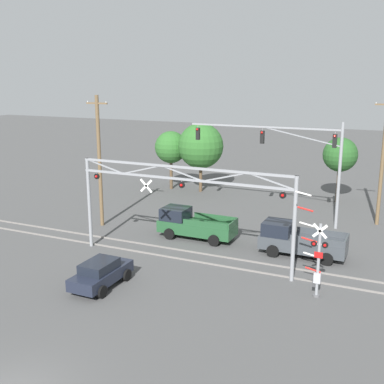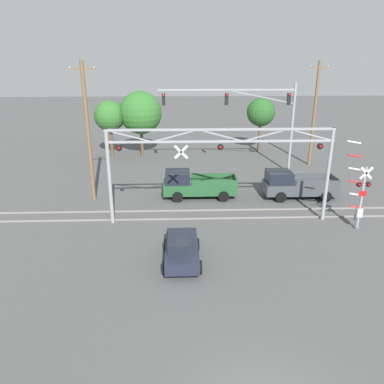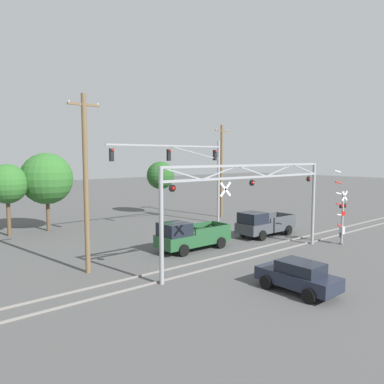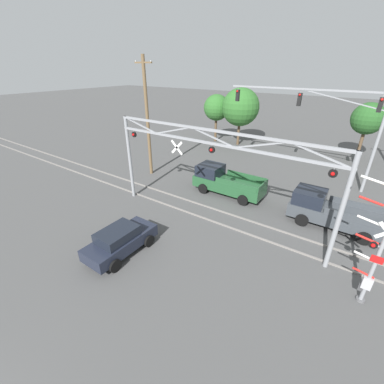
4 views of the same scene
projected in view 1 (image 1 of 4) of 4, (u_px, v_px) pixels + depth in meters
The scene contains 13 objects.
rail_track_near at pixel (184, 259), 30.35m from camera, with size 80.00×0.08×0.10m, color gray.
rail_track_far at pixel (193, 252), 31.62m from camera, with size 80.00×0.08×0.10m, color gray.
crossing_gantry at pixel (182, 194), 29.10m from camera, with size 14.03×0.27×6.09m.
crossing_signal_mast at pixel (317, 260), 24.93m from camera, with size 1.82×0.35×5.60m.
traffic_signal_span at pixel (299, 153), 36.64m from camera, with size 12.15×0.39×8.08m.
pickup_truck_lead at pixel (193, 224), 34.38m from camera, with size 5.51×2.26×2.10m.
pickup_truck_following at pixel (298, 240), 31.01m from camera, with size 5.45×2.26×2.10m.
sedan_waiting at pixel (101, 273), 26.37m from camera, with size 1.95×4.00×1.52m.
utility_pole_left at pixel (99, 160), 36.33m from camera, with size 1.80×0.28×9.98m.
utility_pole_right at pixel (383, 160), 36.53m from camera, with size 1.80×0.28×9.87m.
background_tree_beyond_span at pixel (201, 146), 47.46m from camera, with size 4.49×4.49×6.87m.
background_tree_far_left_verge at pixel (340, 155), 43.45m from camera, with size 3.11×3.11×5.98m.
background_tree_far_right_verge at pixel (171, 147), 48.73m from camera, with size 3.25×3.25×5.95m.
Camera 1 is at (12.34, -10.90, 11.29)m, focal length 45.00 mm.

